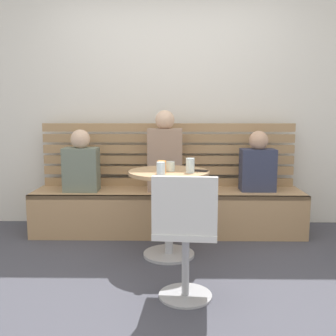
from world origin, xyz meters
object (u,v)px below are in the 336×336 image
(person_adult, at_px, (165,155))
(cafe_table, at_px, (169,197))
(booth_bench, at_px, (168,212))
(cup_tumbler_orange, at_px, (162,167))
(cup_water_clear, at_px, (161,169))
(phone_on_table, at_px, (199,171))
(person_child_middle, at_px, (258,165))
(white_chair, at_px, (185,233))
(cup_glass_tall, at_px, (190,165))
(cup_glass_short, at_px, (170,166))
(person_child_left, at_px, (81,164))

(person_adult, bearing_deg, cafe_table, -85.69)
(booth_bench, relative_size, cup_tumbler_orange, 27.00)
(cup_water_clear, height_order, phone_on_table, cup_water_clear)
(booth_bench, distance_m, person_adult, 0.58)
(cafe_table, xyz_separation_m, cup_tumbler_orange, (-0.06, -0.12, 0.27))
(phone_on_table, bearing_deg, person_child_middle, -26.21)
(white_chair, bearing_deg, cafe_table, 98.09)
(white_chair, height_order, cup_glass_tall, cup_glass_tall)
(cup_glass_short, xyz_separation_m, phone_on_table, (0.25, 0.00, -0.04))
(cup_water_clear, distance_m, cup_glass_tall, 0.29)
(cafe_table, distance_m, phone_on_table, 0.34)
(cafe_table, height_order, person_child_left, person_child_left)
(person_adult, xyz_separation_m, person_child_left, (-0.83, -0.03, -0.09))
(cafe_table, distance_m, cup_tumbler_orange, 0.30)
(cup_glass_tall, bearing_deg, booth_bench, 104.67)
(booth_bench, xyz_separation_m, person_adult, (-0.03, -0.00, 0.58))
(booth_bench, relative_size, cup_glass_short, 33.75)
(cafe_table, height_order, person_adult, person_adult)
(cafe_table, bearing_deg, person_child_left, 145.32)
(person_child_left, bearing_deg, cafe_table, -34.68)
(cafe_table, distance_m, person_child_middle, 1.11)
(cafe_table, distance_m, person_adult, 0.70)
(white_chair, distance_m, cup_water_clear, 0.66)
(phone_on_table, bearing_deg, cup_water_clear, 147.61)
(cup_tumbler_orange, bearing_deg, cup_glass_tall, 4.97)
(cup_glass_short, bearing_deg, booth_bench, 92.44)
(booth_bench, height_order, cup_water_clear, cup_water_clear)
(white_chair, relative_size, person_child_middle, 1.41)
(cafe_table, height_order, person_child_middle, person_child_middle)
(booth_bench, height_order, cup_glass_short, cup_glass_short)
(booth_bench, bearing_deg, cup_water_clear, -92.53)
(cup_glass_short, bearing_deg, white_chair, -82.49)
(white_chair, relative_size, cup_tumbler_orange, 8.50)
(cup_glass_short, bearing_deg, cup_glass_tall, -29.11)
(person_child_left, bearing_deg, cup_glass_tall, -33.83)
(person_child_middle, relative_size, cup_glass_short, 7.52)
(person_adult, distance_m, person_child_middle, 0.93)
(cup_tumbler_orange, xyz_separation_m, phone_on_table, (0.31, 0.12, -0.05))
(cup_glass_short, relative_size, phone_on_table, 0.57)
(cup_tumbler_orange, relative_size, phone_on_table, 0.71)
(cup_glass_short, relative_size, cup_tumbler_orange, 0.80)
(cup_glass_tall, xyz_separation_m, phone_on_table, (0.08, 0.10, -0.06))
(cafe_table, bearing_deg, cup_glass_short, -31.88)
(cup_tumbler_orange, bearing_deg, person_adult, 89.35)
(cafe_table, height_order, cup_glass_short, cup_glass_short)
(person_adult, xyz_separation_m, cup_glass_short, (0.06, -0.64, -0.02))
(person_child_middle, distance_m, phone_on_table, 0.91)
(booth_bench, height_order, person_child_middle, person_child_middle)
(white_chair, distance_m, person_child_left, 1.76)
(person_child_left, relative_size, cup_water_clear, 5.59)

